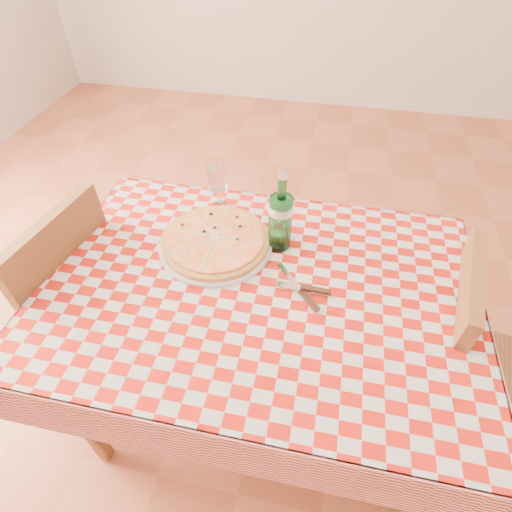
{
  "coord_description": "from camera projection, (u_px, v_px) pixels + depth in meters",
  "views": [
    {
      "loc": [
        0.15,
        -0.77,
        1.67
      ],
      "look_at": [
        -0.02,
        0.06,
        0.82
      ],
      "focal_mm": 28.0,
      "sensor_mm": 36.0,
      "label": 1
    }
  ],
  "objects": [
    {
      "name": "wine_glass",
      "position": [
        218.0,
        187.0,
        1.4
      ],
      "size": [
        0.08,
        0.08,
        0.17
      ],
      "primitive_type": null,
      "rotation": [
        0.0,
        0.0,
        -0.28
      ],
      "color": "white",
      "rests_on": "tablecloth"
    },
    {
      "name": "cutlery",
      "position": [
        300.0,
        288.0,
        1.17
      ],
      "size": [
        0.28,
        0.26,
        0.02
      ],
      "primitive_type": null,
      "rotation": [
        0.0,
        0.0,
        -0.39
      ],
      "color": "silver",
      "rests_on": "tablecloth"
    },
    {
      "name": "water_bottle",
      "position": [
        281.0,
        212.0,
        1.22
      ],
      "size": [
        0.09,
        0.09,
        0.28
      ],
      "primitive_type": null,
      "rotation": [
        0.0,
        0.0,
        -0.15
      ],
      "color": "#1A6B2C",
      "rests_on": "tablecloth"
    },
    {
      "name": "chair_far",
      "position": [
        62.0,
        295.0,
        1.47
      ],
      "size": [
        0.47,
        0.47,
        0.91
      ],
      "rotation": [
        0.0,
        0.0,
        2.99
      ],
      "color": "brown",
      "rests_on": "ground"
    },
    {
      "name": "dining_table",
      "position": [
        258.0,
        305.0,
        1.27
      ],
      "size": [
        1.2,
        0.8,
        0.75
      ],
      "color": "brown",
      "rests_on": "ground"
    },
    {
      "name": "chair_near",
      "position": [
        466.0,
        356.0,
        1.32
      ],
      "size": [
        0.46,
        0.46,
        0.87
      ],
      "rotation": [
        0.0,
        0.0,
        -0.2
      ],
      "color": "brown",
      "rests_on": "ground"
    },
    {
      "name": "pizza_plate",
      "position": [
        216.0,
        240.0,
        1.3
      ],
      "size": [
        0.38,
        0.38,
        0.05
      ],
      "primitive_type": null,
      "rotation": [
        0.0,
        0.0,
        -0.02
      ],
      "color": "#C08640",
      "rests_on": "tablecloth"
    },
    {
      "name": "tablecloth",
      "position": [
        258.0,
        286.0,
        1.2
      ],
      "size": [
        1.3,
        0.9,
        0.01
      ],
      "primitive_type": "cube",
      "color": "#A2130A",
      "rests_on": "dining_table"
    }
  ]
}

